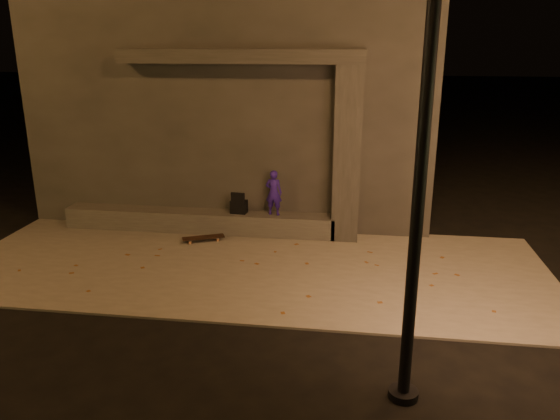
% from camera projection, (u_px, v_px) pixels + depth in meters
% --- Properties ---
extents(ground, '(120.00, 120.00, 0.00)m').
position_uv_depth(ground, '(226.00, 318.00, 8.39)').
color(ground, black).
rests_on(ground, ground).
extents(sidewalk, '(11.00, 4.40, 0.04)m').
position_uv_depth(sidewalk, '(251.00, 266.00, 10.27)').
color(sidewalk, slate).
rests_on(sidewalk, ground).
extents(building, '(9.00, 5.10, 5.22)m').
position_uv_depth(building, '(244.00, 101.00, 13.88)').
color(building, '#353330').
rests_on(building, ground).
extents(ledge, '(6.00, 0.55, 0.45)m').
position_uv_depth(ledge, '(199.00, 221.00, 12.06)').
color(ledge, '#4B4844').
rests_on(ledge, sidewalk).
extents(column, '(0.55, 0.55, 3.60)m').
position_uv_depth(column, '(347.00, 155.00, 11.15)').
color(column, '#353330').
rests_on(column, sidewalk).
extents(canopy, '(5.00, 0.70, 0.28)m').
position_uv_depth(canopy, '(240.00, 56.00, 10.91)').
color(canopy, '#353330').
rests_on(canopy, column).
extents(skateboarder, '(0.38, 0.28, 0.98)m').
position_uv_depth(skateboarder, '(274.00, 193.00, 11.62)').
color(skateboarder, '#3119A2').
rests_on(skateboarder, ledge).
extents(backpack, '(0.37, 0.26, 0.48)m').
position_uv_depth(backpack, '(239.00, 206.00, 11.82)').
color(backpack, black).
rests_on(backpack, ledge).
extents(skateboard, '(0.89, 0.56, 0.10)m').
position_uv_depth(skateboard, '(203.00, 238.00, 11.45)').
color(skateboard, black).
rests_on(skateboard, sidewalk).
extents(street_lamp_0, '(0.36, 0.36, 6.97)m').
position_uv_depth(street_lamp_0, '(430.00, 54.00, 5.35)').
color(street_lamp_0, black).
rests_on(street_lamp_0, ground).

